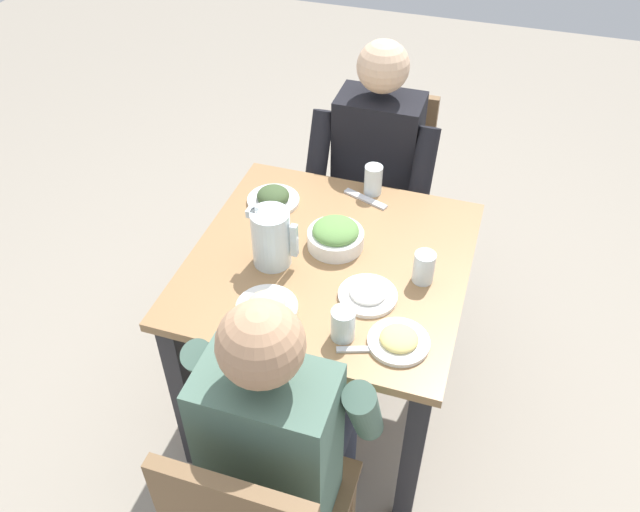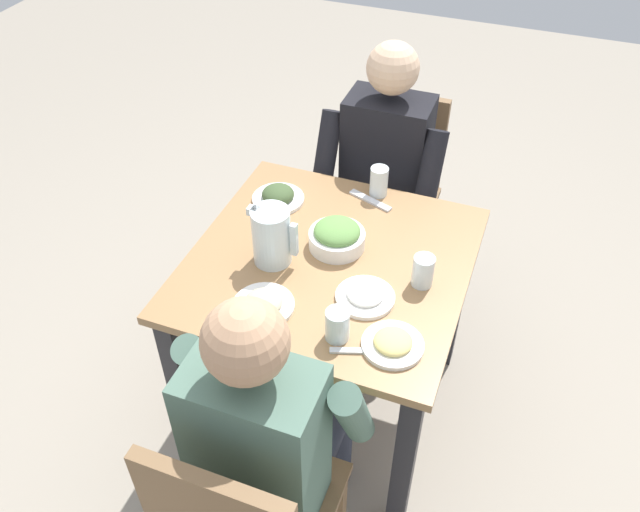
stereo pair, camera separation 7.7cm
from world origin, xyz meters
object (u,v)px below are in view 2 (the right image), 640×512
(plate_beans, at_px, (263,304))
(water_glass_by_pitcher, at_px, (423,271))
(plate_fries, at_px, (393,343))
(water_glass_near_left, at_px, (337,325))
(plate_yoghurt, at_px, (365,296))
(diner_near, at_px, (274,427))
(water_pitcher, at_px, (272,236))
(dining_table, at_px, (329,289))
(water_glass_near_right, at_px, (379,181))
(plate_dolmas, at_px, (278,196))
(diner_far, at_px, (378,185))
(chair_far, at_px, (390,187))
(salad_bowl, at_px, (336,236))

(plate_beans, xyz_separation_m, water_glass_by_pitcher, (0.40, 0.26, 0.04))
(plate_fries, height_order, water_glass_near_left, water_glass_near_left)
(plate_yoghurt, bearing_deg, water_glass_by_pitcher, 41.49)
(diner_near, bearing_deg, water_pitcher, 113.45)
(dining_table, height_order, water_glass_near_right, water_glass_near_right)
(dining_table, relative_size, plate_dolmas, 4.74)
(water_glass_by_pitcher, relative_size, water_glass_near_left, 1.04)
(plate_dolmas, height_order, water_glass_by_pitcher, water_glass_by_pitcher)
(diner_far, xyz_separation_m, plate_beans, (-0.10, -0.83, 0.11))
(chair_far, height_order, water_glass_near_left, chair_far)
(water_glass_near_left, relative_size, water_glass_near_right, 0.90)
(plate_beans, bearing_deg, dining_table, 67.90)
(water_pitcher, bearing_deg, dining_table, 21.78)
(plate_fries, bearing_deg, chair_far, 105.55)
(dining_table, distance_m, water_pitcher, 0.29)
(chair_far, relative_size, diner_far, 0.75)
(plate_dolmas, bearing_deg, diner_near, -67.60)
(diner_near, xyz_separation_m, plate_dolmas, (-0.33, 0.79, 0.11))
(plate_beans, bearing_deg, water_glass_near_right, 77.04)
(plate_fries, bearing_deg, diner_near, -128.32)
(chair_far, bearing_deg, water_pitcher, -100.56)
(salad_bowl, height_order, water_glass_by_pitcher, water_glass_by_pitcher)
(plate_beans, distance_m, water_glass_near_right, 0.67)
(plate_beans, relative_size, water_glass_by_pitcher, 1.77)
(plate_beans, xyz_separation_m, water_glass_near_right, (0.15, 0.65, 0.04))
(chair_far, distance_m, diner_far, 0.25)
(chair_far, height_order, water_pitcher, water_pitcher)
(plate_dolmas, relative_size, water_glass_near_left, 1.87)
(water_glass_by_pitcher, xyz_separation_m, water_glass_near_right, (-0.26, 0.39, 0.00))
(chair_far, height_order, plate_yoghurt, chair_far)
(diner_far, relative_size, salad_bowl, 6.60)
(dining_table, xyz_separation_m, chair_far, (-0.01, 0.77, -0.11))
(plate_yoghurt, bearing_deg, diner_far, 103.41)
(diner_near, distance_m, plate_yoghurt, 0.46)
(water_glass_near_left, bearing_deg, diner_near, -105.92)
(water_glass_near_left, bearing_deg, plate_beans, 172.35)
(diner_near, xyz_separation_m, water_glass_near_left, (0.08, 0.27, 0.14))
(plate_dolmas, bearing_deg, dining_table, -39.21)
(plate_yoghurt, relative_size, plate_fries, 1.02)
(water_glass_near_left, xyz_separation_m, water_glass_near_right, (-0.09, 0.68, 0.01))
(plate_yoghurt, distance_m, water_glass_by_pitcher, 0.19)
(dining_table, bearing_deg, water_pitcher, -158.22)
(salad_bowl, distance_m, plate_yoghurt, 0.26)
(salad_bowl, distance_m, water_glass_by_pitcher, 0.31)
(plate_yoghurt, bearing_deg, plate_fries, -49.47)
(plate_dolmas, xyz_separation_m, water_glass_by_pitcher, (0.57, -0.23, 0.03))
(diner_near, xyz_separation_m, plate_beans, (-0.16, 0.30, 0.11))
(dining_table, distance_m, plate_yoghurt, 0.25)
(dining_table, bearing_deg, plate_beans, -112.10)
(water_pitcher, bearing_deg, water_glass_near_left, -38.05)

